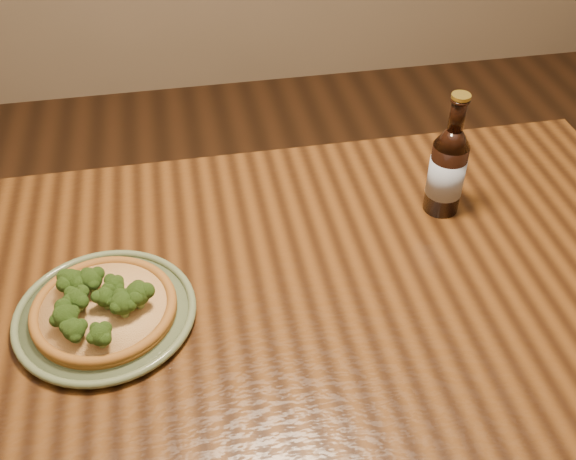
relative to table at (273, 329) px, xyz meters
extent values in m
cube|color=#4C2B10|center=(0.00, 0.00, 0.07)|extent=(1.60, 0.90, 0.04)
cylinder|color=#4C2B10|center=(0.73, 0.38, -0.30)|extent=(0.07, 0.07, 0.71)
cylinder|color=#5B6948|center=(-0.29, 0.00, 0.10)|extent=(0.28, 0.28, 0.01)
torus|color=#5B6948|center=(-0.29, 0.00, 0.11)|extent=(0.31, 0.31, 0.01)
torus|color=#5B6948|center=(-0.29, 0.00, 0.10)|extent=(0.25, 0.25, 0.01)
cylinder|color=#905A20|center=(-0.29, 0.00, 0.11)|extent=(0.24, 0.24, 0.01)
torus|color=#905A20|center=(-0.29, 0.00, 0.12)|extent=(0.25, 0.25, 0.02)
cylinder|color=#DBCC86|center=(-0.29, 0.00, 0.12)|extent=(0.21, 0.21, 0.01)
sphere|color=#37591C|center=(-0.34, -0.04, 0.15)|extent=(0.05, 0.05, 0.04)
sphere|color=#37591C|center=(-0.25, -0.03, 0.15)|extent=(0.05, 0.05, 0.04)
sphere|color=#37591C|center=(-0.23, -0.01, 0.15)|extent=(0.05, 0.05, 0.04)
sphere|color=#37591C|center=(-0.33, 0.00, 0.15)|extent=(0.05, 0.05, 0.04)
sphere|color=#37591C|center=(-0.34, 0.04, 0.15)|extent=(0.06, 0.06, 0.04)
sphere|color=#37591C|center=(-0.31, 0.04, 0.15)|extent=(0.05, 0.05, 0.04)
sphere|color=#37591C|center=(-0.28, 0.00, 0.15)|extent=(0.05, 0.05, 0.03)
sphere|color=#37591C|center=(-0.27, 0.02, 0.15)|extent=(0.05, 0.05, 0.03)
sphere|color=#37591C|center=(-0.33, -0.07, 0.15)|extent=(0.04, 0.04, 0.04)
sphere|color=#37591C|center=(-0.29, -0.09, 0.15)|extent=(0.05, 0.05, 0.04)
cylinder|color=black|center=(0.38, 0.18, 0.17)|extent=(0.07, 0.07, 0.15)
cone|color=black|center=(0.38, 0.18, 0.26)|extent=(0.07, 0.07, 0.03)
cylinder|color=black|center=(0.38, 0.18, 0.31)|extent=(0.03, 0.03, 0.07)
torus|color=black|center=(0.38, 0.18, 0.34)|extent=(0.04, 0.04, 0.01)
cylinder|color=#A58C33|center=(0.38, 0.18, 0.35)|extent=(0.04, 0.04, 0.01)
cylinder|color=#9CA8BC|center=(0.38, 0.18, 0.17)|extent=(0.07, 0.07, 0.08)
camera|label=1|loc=(-0.13, -0.82, 0.96)|focal=42.00mm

